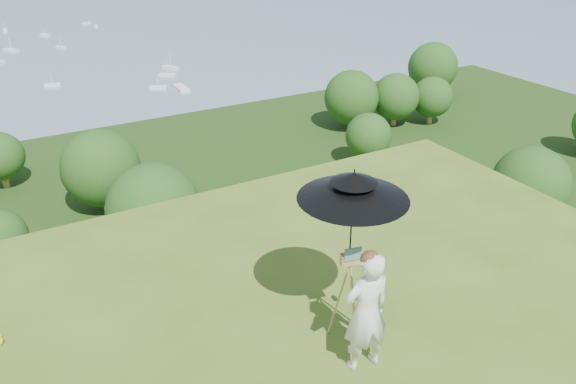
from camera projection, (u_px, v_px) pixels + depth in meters
forest_slope at (87, 377)px, 45.79m from camera, size 140.00×56.00×22.00m
shoreline_tier at (35, 232)px, 80.02m from camera, size 170.00×28.00×8.00m
slope_trees at (55, 229)px, 39.48m from camera, size 110.00×50.00×6.00m
harbor_town at (26, 191)px, 77.09m from camera, size 110.00×22.00×5.00m
painter at (366, 312)px, 6.70m from camera, size 0.64×0.45×1.68m
field_easel at (349, 291)px, 7.30m from camera, size 0.63×0.63×1.40m
sun_umbrella at (352, 217)px, 6.83m from camera, size 1.43×1.43×1.28m
painter_cap at (371, 256)px, 6.35m from camera, size 0.26×0.30×0.10m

